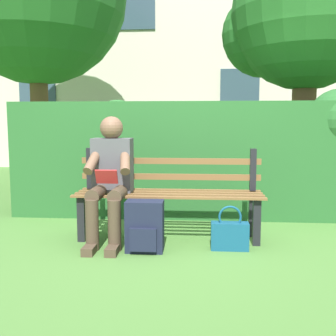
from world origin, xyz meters
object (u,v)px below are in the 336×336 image
Objects in this scene: park_bench at (169,194)px; person_seated at (110,175)px; tree at (299,19)px; backpack at (145,227)px; handbag at (230,235)px.

park_bench is 0.60m from person_seated.
tree is 8.47× the size of backpack.
park_bench reaches higher than backpack.
park_bench is at bearing -112.06° from backpack.
park_bench is 4.52× the size of handbag.
handbag is at bearing 170.25° from person_seated.
park_bench reaches higher than handbag.
person_seated is 1.23m from handbag.
handbag is at bearing 148.29° from park_bench.
park_bench is 0.53m from backpack.
person_seated reaches higher than handbag.
backpack is at bearing 7.68° from handbag.
person_seated is at bearing -38.52° from backpack.
tree is at bearing -126.09° from park_bench.
park_bench is 3.70m from tree.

